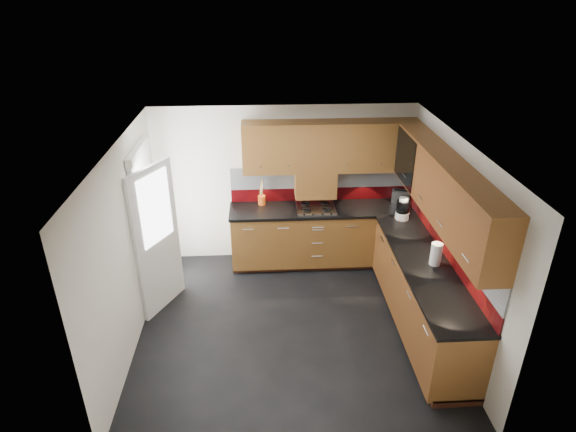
{
  "coord_description": "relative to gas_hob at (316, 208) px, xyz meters",
  "views": [
    {
      "loc": [
        -0.33,
        -4.85,
        4.0
      ],
      "look_at": [
        -0.01,
        0.65,
        1.25
      ],
      "focal_mm": 30.0,
      "sensor_mm": 36.0,
      "label": 1
    }
  ],
  "objects": [
    {
      "name": "countertop",
      "position": [
        0.6,
        -0.77,
        -0.03
      ],
      "size": [
        2.72,
        3.22,
        0.04
      ],
      "color": "black",
      "rests_on": "base_cabinets"
    },
    {
      "name": "glass_cabinet",
      "position": [
        1.26,
        -0.4,
        0.91
      ],
      "size": [
        0.32,
        0.8,
        0.66
      ],
      "color": "black",
      "rests_on": "room"
    },
    {
      "name": "paper_towel",
      "position": [
        1.24,
        -1.59,
        0.12
      ],
      "size": [
        0.14,
        0.14,
        0.28
      ],
      "primitive_type": "cylinder",
      "rotation": [
        0.0,
        0.0,
        0.05
      ],
      "color": "white",
      "rests_on": "countertop"
    },
    {
      "name": "food_processor",
      "position": [
        1.17,
        -0.39,
        0.13
      ],
      "size": [
        0.19,
        0.19,
        0.32
      ],
      "color": "white",
      "rests_on": "countertop"
    },
    {
      "name": "upper_cabinets",
      "position": [
        0.78,
        -0.69,
        0.88
      ],
      "size": [
        2.5,
        3.2,
        0.72
      ],
      "color": "#572F13",
      "rests_on": "room"
    },
    {
      "name": "backsplash",
      "position": [
        0.83,
        -0.54,
        0.26
      ],
      "size": [
        2.7,
        3.2,
        0.54
      ],
      "color": "maroon",
      "rests_on": "countertop"
    },
    {
      "name": "gas_hob",
      "position": [
        0.0,
        0.0,
        0.0
      ],
      "size": [
        0.57,
        0.5,
        0.04
      ],
      "color": "silver",
      "rests_on": "countertop"
    },
    {
      "name": "orange_cloth",
      "position": [
        1.17,
        -0.39,
        -0.01
      ],
      "size": [
        0.19,
        0.17,
        0.02
      ],
      "primitive_type": "cube",
      "rotation": [
        0.0,
        0.0,
        0.29
      ],
      "color": "orange",
      "rests_on": "countertop"
    },
    {
      "name": "toaster",
      "position": [
        1.3,
        0.17,
        0.08
      ],
      "size": [
        0.3,
        0.24,
        0.19
      ],
      "color": "silver",
      "rests_on": "countertop"
    },
    {
      "name": "room",
      "position": [
        -0.45,
        -1.47,
        0.54
      ],
      "size": [
        4.0,
        3.8,
        2.64
      ],
      "color": "black"
    },
    {
      "name": "utensil_pot",
      "position": [
        -0.79,
        0.21,
        0.08
      ],
      "size": [
        0.11,
        0.11,
        0.4
      ],
      "color": "#D35213",
      "rests_on": "countertop"
    },
    {
      "name": "base_cabinets",
      "position": [
        0.62,
        -0.75,
        -0.52
      ],
      "size": [
        2.7,
        3.2,
        0.95
      ],
      "color": "#572F13",
      "rests_on": "room"
    },
    {
      "name": "extractor_hood",
      "position": [
        0.0,
        0.17,
        0.33
      ],
      "size": [
        0.6,
        0.33,
        0.4
      ],
      "primitive_type": "cube",
      "color": "#572F13",
      "rests_on": "room"
    },
    {
      "name": "back_door",
      "position": [
        -2.23,
        -0.72,
        0.08
      ],
      "size": [
        0.42,
        1.19,
        2.04
      ],
      "color": "white",
      "rests_on": "room"
    }
  ]
}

